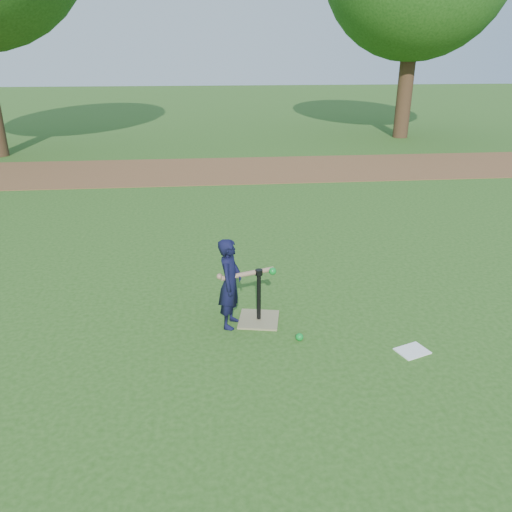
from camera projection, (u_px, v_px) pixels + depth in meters
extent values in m
plane|color=#285116|center=(232.00, 321.00, 5.52)|extent=(80.00, 80.00, 0.00)
cube|color=brown|center=(214.00, 170.00, 12.41)|extent=(24.00, 3.00, 0.01)
imported|color=black|center=(230.00, 283.00, 5.25)|extent=(0.34, 0.42, 1.00)
sphere|color=#0C8D29|center=(299.00, 337.00, 5.13)|extent=(0.08, 0.08, 0.08)
cube|color=white|center=(412.00, 351.00, 4.95)|extent=(0.36, 0.32, 0.01)
cube|color=#90855B|center=(259.00, 319.00, 5.52)|extent=(0.51, 0.51, 0.02)
cylinder|color=black|center=(259.00, 296.00, 5.41)|extent=(0.05, 0.05, 0.55)
cylinder|color=black|center=(259.00, 272.00, 5.30)|extent=(0.08, 0.08, 0.06)
cylinder|color=#A27B5E|center=(248.00, 274.00, 5.27)|extent=(0.58, 0.24, 0.05)
sphere|color=#A27B5E|center=(220.00, 276.00, 5.21)|extent=(0.06, 0.06, 0.06)
sphere|color=#0C8D29|center=(273.00, 271.00, 5.28)|extent=(0.08, 0.08, 0.08)
cylinder|color=#382316|center=(405.00, 85.00, 16.52)|extent=(0.50, 0.50, 3.42)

